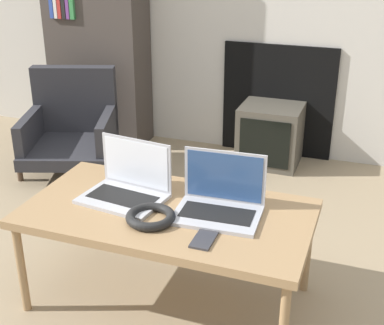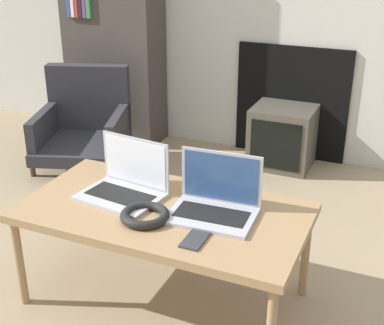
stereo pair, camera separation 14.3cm
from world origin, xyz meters
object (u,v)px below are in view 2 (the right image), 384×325
(phone, at_px, (195,240))
(tv, at_px, (282,137))
(laptop_left, at_px, (126,184))
(headphones, at_px, (145,215))
(laptop_right, at_px, (215,201))
(armchair, at_px, (85,123))

(phone, height_order, tv, phone)
(laptop_left, relative_size, headphones, 1.87)
(laptop_right, distance_m, tv, 1.63)
(headphones, height_order, tv, headphones)
(laptop_left, height_order, tv, laptop_left)
(laptop_right, height_order, headphones, laptop_right)
(phone, bearing_deg, headphones, 164.86)
(tv, bearing_deg, laptop_right, -85.62)
(laptop_left, xyz_separation_m, armchair, (-0.98, 1.10, -0.21))
(laptop_left, relative_size, phone, 2.76)
(laptop_right, height_order, armchair, laptop_right)
(phone, bearing_deg, armchair, 136.48)
(tv, bearing_deg, headphones, -93.68)
(laptop_right, bearing_deg, tv, 91.33)
(laptop_left, distance_m, laptop_right, 0.42)
(laptop_left, bearing_deg, tv, 87.03)
(laptop_right, height_order, tv, laptop_right)
(headphones, bearing_deg, tv, 86.32)
(laptop_right, relative_size, armchair, 0.47)
(laptop_left, height_order, headphones, laptop_left)
(laptop_left, distance_m, headphones, 0.24)
(headphones, bearing_deg, laptop_left, 137.82)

